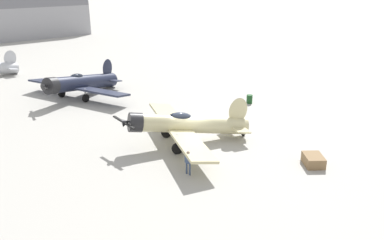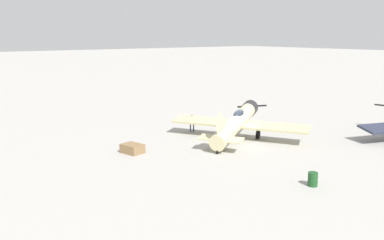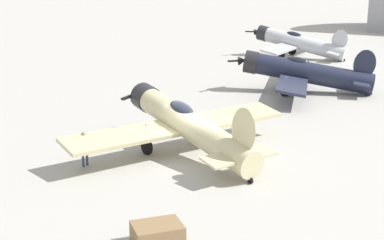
{
  "view_description": "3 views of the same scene",
  "coord_description": "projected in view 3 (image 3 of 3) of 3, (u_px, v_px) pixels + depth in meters",
  "views": [
    {
      "loc": [
        5.15,
        -26.13,
        11.63
      ],
      "look_at": [
        -0.0,
        0.0,
        1.8
      ],
      "focal_mm": 36.48,
      "sensor_mm": 36.0,
      "label": 1
    },
    {
      "loc": [
        23.62,
        25.1,
        8.75
      ],
      "look_at": [
        0.72,
        -4.9,
        1.1
      ],
      "focal_mm": 39.96,
      "sensor_mm": 36.0,
      "label": 2
    },
    {
      "loc": [
        25.11,
        -2.73,
        8.61
      ],
      "look_at": [
        -0.0,
        0.0,
        1.8
      ],
      "focal_mm": 53.03,
      "sensor_mm": 36.0,
      "label": 3
    }
  ],
  "objects": [
    {
      "name": "equipment_crate",
      "position": [
        157.0,
        234.0,
        18.17
      ],
      "size": [
        1.5,
        1.79,
        0.68
      ],
      "rotation": [
        0.0,
        0.0,
        4.94
      ],
      "color": "olive",
      "rests_on": "ground_plane"
    },
    {
      "name": "airplane_foreground",
      "position": [
        186.0,
        124.0,
        26.63
      ],
      "size": [
        9.75,
        11.14,
        3.23
      ],
      "rotation": [
        0.0,
        0.0,
        3.65
      ],
      "color": "beige",
      "rests_on": "ground_plane"
    },
    {
      "name": "airplane_far_line",
      "position": [
        297.0,
        43.0,
        55.42
      ],
      "size": [
        10.93,
        9.47,
        3.15
      ],
      "rotation": [
        0.0,
        0.0,
        4.09
      ],
      "color": "#B7BABF",
      "rests_on": "ground_plane"
    },
    {
      "name": "airplane_mid_apron",
      "position": [
        303.0,
        72.0,
        40.1
      ],
      "size": [
        12.16,
        10.23,
        3.27
      ],
      "rotation": [
        0.0,
        0.0,
        4.39
      ],
      "color": "#1E2338",
      "rests_on": "ground_plane"
    },
    {
      "name": "ground_crew_mechanic",
      "position": [
        84.0,
        145.0,
        25.17
      ],
      "size": [
        0.53,
        0.42,
        1.59
      ],
      "rotation": [
        0.0,
        0.0,
        0.99
      ],
      "color": "#384766",
      "rests_on": "ground_plane"
    },
    {
      "name": "ground_plane",
      "position": [
        192.0,
        157.0,
        26.63
      ],
      "size": [
        400.0,
        400.0,
        0.0
      ],
      "primitive_type": "plane",
      "color": "#A8A59E"
    }
  ]
}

